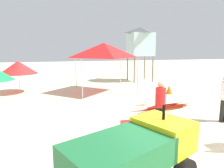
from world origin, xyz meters
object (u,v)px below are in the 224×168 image
(popup_canopy, at_px, (104,50))
(traffic_cone_near, at_px, (169,89))
(beach_umbrella_mid, at_px, (18,67))
(surfboard_pile, at_px, (166,106))
(cooler_box, at_px, (130,128))
(utility_cart, at_px, (135,151))
(lifeguard_tower, at_px, (140,42))
(lifeguard_near_left, at_px, (160,103))

(popup_canopy, distance_m, traffic_cone_near, 4.47)
(beach_umbrella_mid, bearing_deg, surfboard_pile, -39.94)
(cooler_box, bearing_deg, utility_cart, -108.82)
(utility_cart, bearing_deg, beach_umbrella_mid, 108.68)
(utility_cart, relative_size, lifeguard_tower, 0.65)
(utility_cart, relative_size, surfboard_pile, 1.03)
(traffic_cone_near, bearing_deg, cooler_box, -131.53)
(utility_cart, distance_m, surfboard_pile, 5.52)
(surfboard_pile, relative_size, cooler_box, 5.45)
(lifeguard_tower, relative_size, cooler_box, 8.57)
(lifeguard_tower, bearing_deg, beach_umbrella_mid, -164.77)
(surfboard_pile, bearing_deg, beach_umbrella_mid, 140.06)
(lifeguard_near_left, relative_size, popup_canopy, 0.52)
(lifeguard_near_left, bearing_deg, surfboard_pile, 55.21)
(beach_umbrella_mid, xyz_separation_m, traffic_cone_near, (8.46, -2.69, -1.27))
(lifeguard_tower, bearing_deg, traffic_cone_near, -93.57)
(utility_cart, relative_size, traffic_cone_near, 5.30)
(lifeguard_tower, relative_size, beach_umbrella_mid, 1.97)
(popup_canopy, height_order, beach_umbrella_mid, popup_canopy)
(surfboard_pile, distance_m, traffic_cone_near, 3.39)
(utility_cart, xyz_separation_m, cooler_box, (0.84, 2.45, -0.59))
(lifeguard_near_left, relative_size, lifeguard_tower, 0.38)
(popup_canopy, xyz_separation_m, lifeguard_tower, (3.84, 3.51, 0.65))
(traffic_cone_near, bearing_deg, surfboard_pile, -123.46)
(surfboard_pile, distance_m, popup_canopy, 5.25)
(lifeguard_tower, xyz_separation_m, traffic_cone_near, (-0.32, -5.08, -2.91))
(utility_cart, bearing_deg, lifeguard_near_left, 52.99)
(lifeguard_tower, relative_size, traffic_cone_near, 8.10)
(surfboard_pile, distance_m, beach_umbrella_mid, 8.70)
(beach_umbrella_mid, height_order, traffic_cone_near, beach_umbrella_mid)
(traffic_cone_near, xyz_separation_m, cooler_box, (-4.26, -4.81, -0.07))
(surfboard_pile, height_order, lifeguard_near_left, lifeguard_near_left)
(lifeguard_tower, bearing_deg, surfboard_pile, -105.44)
(beach_umbrella_mid, bearing_deg, traffic_cone_near, -17.67)
(utility_cart, xyz_separation_m, popup_canopy, (1.57, 8.84, 1.74))
(lifeguard_near_left, bearing_deg, cooler_box, 179.26)
(utility_cart, xyz_separation_m, surfboard_pile, (3.23, 4.44, -0.59))
(beach_umbrella_mid, bearing_deg, popup_canopy, -12.78)
(utility_cart, height_order, surfboard_pile, utility_cart)
(lifeguard_near_left, distance_m, popup_canopy, 6.60)
(surfboard_pile, bearing_deg, cooler_box, -140.33)
(surfboard_pile, relative_size, popup_canopy, 0.87)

